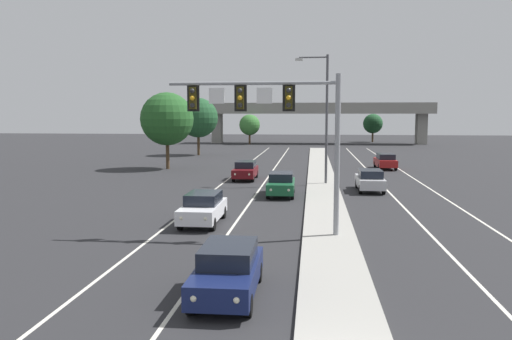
% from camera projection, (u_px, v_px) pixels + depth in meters
% --- Properties ---
extents(median_island, '(2.40, 110.00, 0.15)m').
position_uv_depth(median_island, '(327.00, 216.00, 27.77)').
color(median_island, '#9E9B93').
rests_on(median_island, ground).
extents(lane_stripe_oncoming_center, '(0.14, 100.00, 0.01)m').
position_uv_depth(lane_stripe_oncoming_center, '(255.00, 195.00, 35.21)').
color(lane_stripe_oncoming_center, silver).
rests_on(lane_stripe_oncoming_center, ground).
extents(lane_stripe_receding_center, '(0.14, 100.00, 0.01)m').
position_uv_depth(lane_stripe_receding_center, '(394.00, 198.00, 34.18)').
color(lane_stripe_receding_center, silver).
rests_on(lane_stripe_receding_center, ground).
extents(edge_stripe_left, '(0.14, 100.00, 0.01)m').
position_uv_depth(edge_stripe_left, '(208.00, 194.00, 35.58)').
color(edge_stripe_left, silver).
rests_on(edge_stripe_left, ground).
extents(edge_stripe_right, '(0.14, 100.00, 0.01)m').
position_uv_depth(edge_stripe_right, '(445.00, 198.00, 33.82)').
color(edge_stripe_right, silver).
rests_on(edge_stripe_right, ground).
extents(overhead_signal_mast, '(7.72, 0.44, 7.20)m').
position_uv_depth(overhead_signal_mast, '(276.00, 116.00, 22.76)').
color(overhead_signal_mast, gray).
rests_on(overhead_signal_mast, median_island).
extents(street_lamp_median, '(2.58, 0.28, 10.00)m').
position_uv_depth(street_lamp_median, '(324.00, 111.00, 39.73)').
color(street_lamp_median, '#4C4C51').
rests_on(street_lamp_median, median_island).
extents(car_oncoming_navy, '(1.86, 4.49, 1.58)m').
position_uv_depth(car_oncoming_navy, '(228.00, 270.00, 15.63)').
color(car_oncoming_navy, '#141E4C').
rests_on(car_oncoming_navy, ground).
extents(car_oncoming_white, '(1.84, 4.48, 1.58)m').
position_uv_depth(car_oncoming_white, '(203.00, 208.00, 26.02)').
color(car_oncoming_white, silver).
rests_on(car_oncoming_white, ground).
extents(car_oncoming_green, '(1.90, 4.50, 1.58)m').
position_uv_depth(car_oncoming_green, '(281.00, 184.00, 34.96)').
color(car_oncoming_green, '#195633').
rests_on(car_oncoming_green, ground).
extents(car_oncoming_darkred, '(1.85, 4.48, 1.58)m').
position_uv_depth(car_oncoming_darkred, '(245.00, 170.00, 43.47)').
color(car_oncoming_darkred, '#5B0F14').
rests_on(car_oncoming_darkred, ground).
extents(car_receding_silver, '(1.83, 4.48, 1.58)m').
position_uv_depth(car_receding_silver, '(370.00, 180.00, 37.01)').
color(car_receding_silver, '#B7B7BC').
rests_on(car_receding_silver, ground).
extents(car_receding_red, '(1.89, 4.50, 1.58)m').
position_uv_depth(car_receding_red, '(385.00, 161.00, 51.88)').
color(car_receding_red, maroon).
rests_on(car_receding_red, ground).
extents(overpass_bridge, '(42.40, 6.40, 7.65)m').
position_uv_depth(overpass_bridge, '(317.00, 113.00, 96.02)').
color(overpass_bridge, gray).
rests_on(overpass_bridge, ground).
extents(tree_far_left_a, '(5.38, 5.38, 7.78)m').
position_uv_depth(tree_far_left_a, '(167.00, 119.00, 51.53)').
color(tree_far_left_a, '#4C3823').
rests_on(tree_far_left_a, ground).
extents(tree_far_left_b, '(3.81, 3.81, 5.52)m').
position_uv_depth(tree_far_left_b, '(250.00, 125.00, 93.64)').
color(tree_far_left_b, '#4C3823').
rests_on(tree_far_left_b, ground).
extents(tree_far_right_c, '(3.89, 3.89, 5.63)m').
position_uv_depth(tree_far_right_c, '(373.00, 124.00, 101.55)').
color(tree_far_right_c, '#4C3823').
rests_on(tree_far_right_c, ground).
extents(tree_far_left_c, '(5.37, 5.37, 7.77)m').
position_uv_depth(tree_far_left_c, '(198.00, 118.00, 69.01)').
color(tree_far_left_c, '#4C3823').
rests_on(tree_far_left_c, ground).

